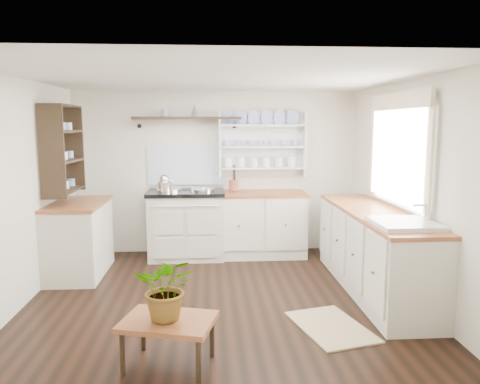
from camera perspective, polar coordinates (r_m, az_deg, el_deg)
name	(u,v)px	position (r m, az deg, el deg)	size (l,w,h in m)	color
floor	(220,297)	(5.13, -2.43, -12.68)	(4.00, 3.80, 0.01)	black
wall_back	(216,172)	(6.73, -2.91, 2.41)	(4.00, 0.02, 2.30)	silver
wall_right	(407,189)	(5.28, 19.72, 0.34)	(0.02, 3.80, 2.30)	silver
wall_left	(21,193)	(5.20, -25.14, -0.09)	(0.02, 3.80, 2.30)	silver
ceiling	(219,77)	(4.82, -2.60, 13.80)	(4.00, 3.80, 0.01)	white
window	(399,149)	(5.36, 18.80, 4.94)	(0.08, 1.55, 1.22)	white
aga_cooker	(186,224)	(6.51, -6.55, -3.84)	(1.04, 0.72, 0.96)	beige
back_cabinets	(260,223)	(6.58, 2.42, -3.81)	(1.27, 0.63, 0.90)	beige
right_cabinets	(374,250)	(5.40, 16.00, -6.82)	(0.62, 2.43, 0.90)	beige
belfast_sink	(404,236)	(4.64, 19.31, -5.08)	(0.55, 0.60, 0.45)	white
left_cabinets	(79,238)	(6.07, -19.03, -5.29)	(0.62, 1.13, 0.90)	beige
plate_rack	(262,144)	(6.71, 2.66, 5.86)	(1.20, 0.22, 0.90)	white
high_shelf	(187,119)	(6.58, -6.47, 8.85)	(1.50, 0.29, 0.16)	black
left_shelving	(63,148)	(5.96, -20.82, 4.99)	(0.28, 0.80, 1.05)	black
kettle	(164,184)	(6.32, -9.22, 0.99)	(0.19, 0.19, 0.23)	silver
utensil_crock	(233,186)	(6.54, -0.80, 0.79)	(0.13, 0.13, 0.15)	brown
center_table	(168,325)	(3.73, -8.73, -15.71)	(0.79, 0.65, 0.37)	brown
potted_plant	(167,287)	(3.62, -8.83, -11.42)	(0.45, 0.39, 0.50)	#3F7233
floor_rug	(331,327)	(4.50, 11.03, -15.82)	(0.55, 0.85, 0.02)	#927955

